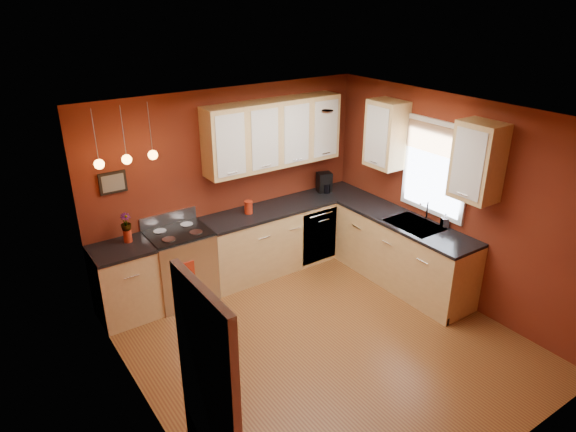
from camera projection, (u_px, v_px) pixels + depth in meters
floor at (323, 342)px, 5.89m from camera, size 4.20×4.20×0.00m
ceiling at (331, 118)px, 4.85m from camera, size 4.00×4.20×0.02m
wall_back at (230, 184)px, 6.96m from camera, size 4.00×0.02×2.60m
wall_front at (503, 346)px, 3.79m from camera, size 4.00×0.02×2.60m
wall_left at (141, 301)px, 4.33m from camera, size 0.02×4.20×2.60m
wall_right at (452, 201)px, 6.41m from camera, size 0.02×4.20×2.60m
base_cabinets_back_left at (125, 284)px, 6.22m from camera, size 0.70×0.60×0.90m
base_cabinets_back_right at (287, 235)px, 7.45m from camera, size 2.54×0.60×0.90m
base_cabinets_right at (402, 253)px, 6.93m from camera, size 0.60×2.10×0.90m
counter_back_left at (120, 249)px, 6.03m from camera, size 0.70×0.62×0.04m
counter_back_right at (287, 205)px, 7.26m from camera, size 2.54×0.62×0.04m
counter_right at (406, 222)px, 6.75m from camera, size 0.62×2.10×0.04m
gas_range at (181, 265)px, 6.58m from camera, size 0.76×0.64×1.11m
dishwasher_front at (319, 236)px, 7.42m from camera, size 0.60×0.02×0.80m
sink at (414, 226)px, 6.64m from camera, size 0.50×0.70×0.33m
window at (435, 165)px, 6.46m from camera, size 0.06×1.02×1.22m
door_left_wall at (210, 412)px, 3.56m from camera, size 0.12×0.82×2.05m
upper_cabinets_back at (274, 134)px, 6.87m from camera, size 2.00×0.35×0.90m
upper_cabinets_right at (428, 147)px, 6.30m from camera, size 0.35×1.95×0.90m
wall_picture at (113, 183)px, 6.00m from camera, size 0.32×0.03×0.26m
pendant_lights at (127, 159)px, 5.65m from camera, size 0.71×0.11×0.66m
red_canister at (248, 207)px, 6.92m from camera, size 0.12×0.12×0.18m
red_vase at (128, 236)px, 6.14m from camera, size 0.10×0.10×0.16m
flowers at (126, 223)px, 6.07m from camera, size 0.15×0.15×0.23m
coffee_maker at (324, 183)px, 7.65m from camera, size 0.24×0.24×0.29m
soap_pump at (445, 220)px, 6.50m from camera, size 0.12×0.12×0.19m
dish_towel at (186, 275)px, 6.28m from camera, size 0.24×0.02×0.33m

